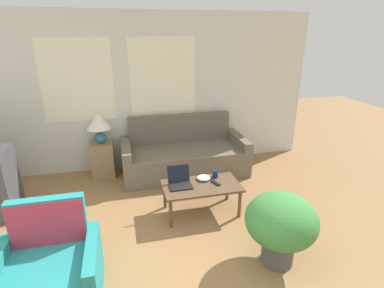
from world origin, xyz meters
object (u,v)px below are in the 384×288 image
(laptop, at_px, (180,181))
(potted_plant, at_px, (281,223))
(table_lamp, at_px, (99,124))
(armchair, at_px, (50,274))
(snack_bowl, at_px, (204,178))
(tv_remote, at_px, (216,183))
(cup_navy, at_px, (215,174))
(coffee_table, at_px, (201,188))
(couch, at_px, (184,156))

(laptop, height_order, potted_plant, potted_plant)
(table_lamp, bearing_deg, armchair, -98.65)
(snack_bowl, distance_m, tv_remote, 0.19)
(table_lamp, distance_m, cup_navy, 2.06)
(coffee_table, distance_m, laptop, 0.30)
(table_lamp, xyz_separation_m, laptop, (1.02, -1.40, -0.44))
(armchair, relative_size, potted_plant, 1.13)
(armchair, relative_size, laptop, 3.08)
(table_lamp, xyz_separation_m, coffee_table, (1.29, -1.47, -0.54))
(couch, distance_m, coffee_table, 1.30)
(armchair, xyz_separation_m, tv_remote, (1.85, 1.00, 0.15))
(cup_navy, xyz_separation_m, snack_bowl, (-0.17, -0.02, -0.02))
(armchair, height_order, snack_bowl, armchair)
(laptop, relative_size, potted_plant, 0.37)
(tv_remote, bearing_deg, potted_plant, -72.78)
(table_lamp, relative_size, snack_bowl, 2.77)
(potted_plant, bearing_deg, couch, 101.19)
(table_lamp, distance_m, coffee_table, 2.02)
(cup_navy, height_order, potted_plant, potted_plant)
(laptop, distance_m, potted_plant, 1.39)
(laptop, bearing_deg, potted_plant, -55.39)
(table_lamp, relative_size, coffee_table, 0.50)
(armchair, height_order, table_lamp, table_lamp)
(potted_plant, bearing_deg, laptop, 124.61)
(table_lamp, bearing_deg, potted_plant, -54.62)
(armchair, bearing_deg, potted_plant, -1.82)
(cup_navy, bearing_deg, table_lamp, 139.45)
(table_lamp, relative_size, laptop, 1.75)
(couch, height_order, potted_plant, couch)
(tv_remote, bearing_deg, snack_bowl, 128.75)
(armchair, xyz_separation_m, laptop, (1.39, 1.08, 0.19))
(laptop, xyz_separation_m, tv_remote, (0.46, -0.08, -0.04))
(coffee_table, bearing_deg, armchair, -148.70)
(armchair, distance_m, table_lamp, 2.59)
(coffee_table, height_order, laptop, laptop)
(table_lamp, relative_size, tv_remote, 3.21)
(laptop, height_order, tv_remote, laptop)
(snack_bowl, bearing_deg, cup_navy, 7.90)
(couch, bearing_deg, snack_bowl, -89.12)
(laptop, relative_size, tv_remote, 1.83)
(couch, bearing_deg, tv_remote, -83.93)
(couch, relative_size, snack_bowl, 11.34)
(laptop, bearing_deg, armchair, -142.29)
(potted_plant, bearing_deg, table_lamp, 125.38)
(armchair, xyz_separation_m, snack_bowl, (1.73, 1.15, 0.17))
(table_lamp, xyz_separation_m, tv_remote, (1.48, -1.48, -0.49))
(armchair, bearing_deg, couch, 53.33)
(couch, xyz_separation_m, tv_remote, (0.14, -1.31, 0.14))
(cup_navy, bearing_deg, couch, 99.35)
(cup_navy, xyz_separation_m, tv_remote, (-0.05, -0.17, -0.04))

